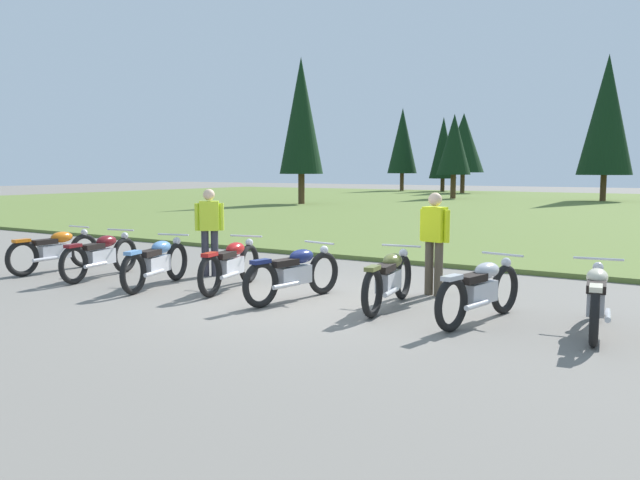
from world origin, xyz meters
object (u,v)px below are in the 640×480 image
motorcycle_silver (480,290)px  rider_with_back_turned (209,227)px  motorcycle_maroon (101,255)px  motorcycle_cream (596,298)px  motorcycle_orange (55,250)px  motorcycle_olive (389,278)px  motorcycle_sky_blue (157,262)px  rider_in_hivis_vest (434,237)px  motorcycle_navy (294,273)px  motorcycle_red (231,264)px

motorcycle_silver → rider_with_back_turned: (-5.58, 0.87, 0.51)m
motorcycle_maroon → motorcycle_cream: (8.58, 0.61, 0.00)m
motorcycle_orange → motorcycle_olive: same height
motorcycle_olive → motorcycle_cream: (2.84, 0.07, 0.00)m
motorcycle_maroon → motorcycle_sky_blue: size_ratio=1.01×
motorcycle_maroon → rider_with_back_turned: size_ratio=1.25×
motorcycle_silver → rider_in_hivis_vest: (-1.23, 1.38, 0.51)m
motorcycle_sky_blue → rider_with_back_turned: size_ratio=1.23×
rider_with_back_turned → motorcycle_maroon: bearing=-141.9°
motorcycle_silver → motorcycle_cream: 1.42m
motorcycle_orange → motorcycle_navy: (5.66, 0.21, 0.00)m
motorcycle_orange → rider_in_hivis_vest: bearing=13.5°
motorcycle_navy → motorcycle_silver: 2.91m
motorcycle_navy → motorcycle_silver: (2.91, 0.16, 0.00)m
rider_with_back_turned → rider_in_hivis_vest: size_ratio=1.00×
motorcycle_navy → motorcycle_silver: size_ratio=1.00×
motorcycle_cream → rider_in_hivis_vest: (-2.63, 1.16, 0.51)m
motorcycle_orange → motorcycle_maroon: 1.39m
rider_in_hivis_vest → motorcycle_sky_blue: bearing=-156.9°
motorcycle_orange → motorcycle_silver: same height
motorcycle_navy → motorcycle_cream: size_ratio=1.00×
motorcycle_maroon → motorcycle_navy: 4.27m
motorcycle_maroon → rider_in_hivis_vest: 6.23m
motorcycle_olive → motorcycle_cream: same height
motorcycle_silver → rider_in_hivis_vest: rider_in_hivis_vest is taller
motorcycle_navy → rider_in_hivis_vest: (1.68, 1.54, 0.51)m
motorcycle_maroon → motorcycle_silver: bearing=3.1°
motorcycle_maroon → motorcycle_red: size_ratio=1.00×
motorcycle_sky_blue → motorcycle_cream: size_ratio=0.98×
motorcycle_sky_blue → motorcycle_navy: size_ratio=0.98×
motorcycle_orange → motorcycle_olive: bearing=4.2°
motorcycle_navy → motorcycle_olive: (1.48, 0.32, 0.00)m
motorcycle_olive → motorcycle_cream: 2.84m
motorcycle_maroon → motorcycle_silver: size_ratio=1.00×
motorcycle_olive → rider_with_back_turned: size_ratio=1.25×
motorcycle_navy → rider_with_back_turned: size_ratio=1.25×
motorcycle_sky_blue → motorcycle_cream: same height
motorcycle_navy → motorcycle_silver: same height
motorcycle_olive → motorcycle_silver: same height
motorcycle_orange → rider_in_hivis_vest: rider_in_hivis_vest is taller
rider_with_back_turned → motorcycle_sky_blue: bearing=-90.7°
motorcycle_maroon → motorcycle_olive: same height
rider_with_back_turned → motorcycle_olive: bearing=-9.8°
motorcycle_navy → motorcycle_sky_blue: bearing=-173.2°
motorcycle_maroon → rider_in_hivis_vest: bearing=16.5°
motorcycle_cream → rider_in_hivis_vest: size_ratio=1.25×
motorcycle_navy → rider_with_back_turned: bearing=158.9°
motorcycle_orange → motorcycle_sky_blue: bearing=-2.1°
motorcycle_silver → motorcycle_orange: bearing=-177.5°
motorcycle_orange → rider_with_back_turned: 3.28m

